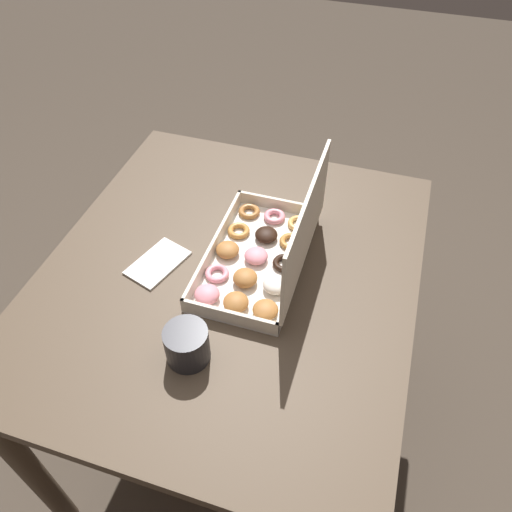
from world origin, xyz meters
name	(u,v)px	position (x,y,z in m)	size (l,w,h in m)	color
ground_plane	(238,417)	(0.00, 0.00, 0.00)	(8.00, 8.00, 0.00)	#42382D
dining_table	(231,301)	(0.00, 0.00, 0.66)	(1.00, 0.88, 0.77)	#4C3D2D
donut_box	(266,253)	(-0.04, 0.08, 0.82)	(0.40, 0.23, 0.24)	silver
coffee_mug	(185,344)	(0.25, 0.00, 0.82)	(0.09, 0.09, 0.08)	#232328
paper_napkin	(158,263)	(0.03, -0.17, 0.78)	(0.17, 0.13, 0.01)	white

